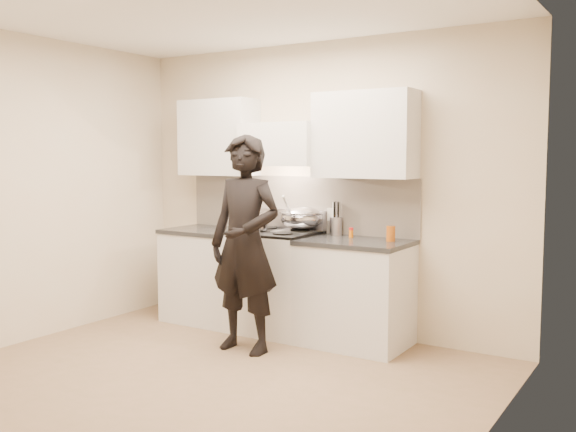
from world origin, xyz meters
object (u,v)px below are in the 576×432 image
Objects in this scene: wok at (301,217)px; utensil_crock at (336,225)px; person at (245,244)px; stove at (275,281)px; counter_right at (355,292)px.

utensil_crock is (0.31, 0.10, -0.06)m from wok.
person reaches higher than utensil_crock.
utensil_crock reaches higher than stove.
utensil_crock is (0.51, 0.25, 0.54)m from stove.
counter_right is 1.79× the size of wok.
wok is (0.20, 0.14, 0.60)m from stove.
counter_right is 0.51× the size of person.
counter_right is (0.83, 0.00, -0.01)m from stove.
stove is 1.04× the size of counter_right.
stove is at bearing -154.23° from utensil_crock.
stove is 0.83m from counter_right.
person is at bearing -79.24° from stove.
wok is (-0.63, 0.14, 0.61)m from counter_right.
counter_right is 0.89m from wok.
person is at bearing -95.59° from wok.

